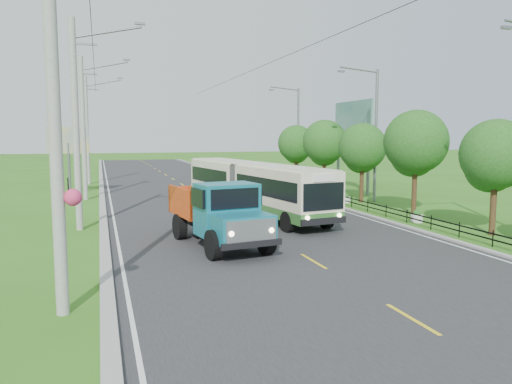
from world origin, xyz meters
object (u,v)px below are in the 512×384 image
streetlight_far (297,132)px  planter_far (300,187)px  billboard_left (68,145)px  tree_back (296,145)px  pole_nearest (57,120)px  billboard_right (353,126)px  planter_near (417,217)px  pole_mid (84,128)px  tree_second (494,158)px  tree_fourth (362,150)px  planter_mid (346,199)px  dump_truck (219,210)px  bus (252,184)px  pole_far (87,130)px  tree_third (415,145)px  tree_fifth (324,144)px  streetlight_mid (374,130)px  pole_near (77,124)px

streetlight_far → planter_far: size_ratio=13.54×
billboard_left → tree_back: bearing=6.3°
pole_nearest → billboard_right: 30.84m
planter_near → pole_mid: bearing=138.3°
planter_far → tree_back: bearing=73.1°
tree_second → tree_fourth: bearing=90.0°
pole_nearest → planter_mid: size_ratio=14.93×
planter_mid → dump_truck: dump_truck is taller
pole_mid → bus: pole_mid is taller
streetlight_far → bus: size_ratio=0.60×
pole_far → bus: bearing=-66.1°
tree_back → dump_truck: 25.86m
tree_third → tree_fourth: size_ratio=1.11×
tree_fifth → streetlight_far: (0.79, 7.86, 1.05)m
tree_fourth → planter_mid: bearing=-173.6°
billboard_left → tree_fifth: bearing=-11.3°
tree_fourth → planter_near: (-1.26, -8.14, -3.30)m
planter_near → billboard_right: (3.70, 14.00, 5.06)m
pole_nearest → streetlight_mid: (18.88, 17.00, -0.03)m
pole_nearest → pole_near: same height
pole_nearest → tree_fifth: pole_nearest is taller
pole_far → tree_fifth: bearing=-35.4°
pole_nearest → tree_third: 21.27m
tree_fifth → billboard_left: size_ratio=1.12×
pole_far → streetlight_far: bearing=-14.8°
pole_mid → billboard_left: pole_mid is taller
planter_near → billboard_right: bearing=75.2°
tree_second → tree_back: bearing=90.0°
pole_near → tree_third: (18.12, -0.86, -1.11)m
streetlight_mid → bus: bearing=-165.6°
tree_fourth → bus: 9.19m
planter_near → dump_truck: bearing=-168.0°
planter_far → pole_near: bearing=-142.4°
tree_second → tree_fifth: size_ratio=0.91×
streetlight_far → bus: streetlight_far is taller
pole_near → pole_nearest: bearing=-89.9°
planter_mid → billboard_left: billboard_left is taller
planter_near → streetlight_mid: bearing=75.7°
billboard_left → tree_fourth: bearing=-27.0°
tree_back → dump_truck: size_ratio=0.83×
billboard_left → billboard_right: 22.21m
bus → dump_truck: size_ratio=2.28×
planter_mid → billboard_left: bearing=151.1°
pole_near → bus: pole_near is taller
planter_near → dump_truck: dump_truck is taller
dump_truck → bus: bearing=55.5°
tree_fourth → billboard_right: billboard_right is taller
pole_mid → dump_truck: bearing=-72.1°
tree_back → billboard_right: size_ratio=0.75×
tree_back → bus: bearing=-120.7°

